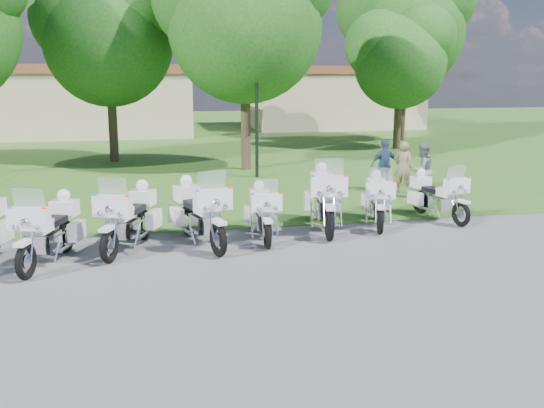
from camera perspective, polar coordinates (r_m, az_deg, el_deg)
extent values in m
plane|color=slate|center=(11.18, -2.01, -6.17)|extent=(100.00, 100.00, 0.00)
cube|color=#2A5D1D|center=(37.67, -9.28, 6.52)|extent=(100.00, 48.00, 0.01)
cube|color=white|center=(12.82, -24.03, -2.40)|extent=(0.32, 0.58, 0.38)
torus|color=black|center=(11.38, -22.15, -5.03)|extent=(0.31, 0.67, 0.66)
torus|color=black|center=(12.83, -18.82, -2.91)|extent=(0.31, 0.67, 0.66)
cube|color=white|center=(11.27, -22.33, -3.38)|extent=(0.30, 0.47, 0.07)
cube|color=white|center=(11.40, -21.92, -1.30)|extent=(0.75, 0.43, 0.39)
cube|color=silver|center=(11.38, -21.93, 0.46)|extent=(0.56, 0.27, 0.37)
sphere|color=red|center=(11.17, -20.69, -0.47)|extent=(0.09, 0.09, 0.09)
sphere|color=#1426E5|center=(11.46, -23.53, -0.41)|extent=(0.09, 0.09, 0.09)
cube|color=silver|center=(12.09, -20.38, -3.35)|extent=(0.48, 0.62, 0.33)
cube|color=white|center=(11.80, -20.98, -2.03)|extent=(0.45, 0.58, 0.22)
cube|color=black|center=(12.27, -19.92, -1.53)|extent=(0.50, 0.68, 0.12)
cube|color=white|center=(12.55, -17.90, -2.40)|extent=(0.32, 0.54, 0.35)
cube|color=white|center=(12.78, -20.34, -2.30)|extent=(0.32, 0.54, 0.35)
cube|color=white|center=(12.73, -18.94, -0.35)|extent=(0.57, 0.51, 0.32)
sphere|color=white|center=(12.68, -19.02, 0.78)|extent=(0.26, 0.26, 0.26)
torus|color=black|center=(11.86, -15.07, -3.84)|extent=(0.37, 0.67, 0.67)
torus|color=black|center=(13.38, -12.02, -1.91)|extent=(0.37, 0.67, 0.67)
cube|color=white|center=(11.75, -15.20, -2.21)|extent=(0.33, 0.48, 0.07)
cube|color=white|center=(11.89, -14.80, -0.19)|extent=(0.76, 0.49, 0.40)
cube|color=silver|center=(11.88, -14.76, 1.53)|extent=(0.57, 0.32, 0.38)
sphere|color=red|center=(11.67, -13.53, 0.61)|extent=(0.09, 0.09, 0.09)
sphere|color=#1426E5|center=(11.94, -16.37, 0.71)|extent=(0.09, 0.09, 0.09)
cube|color=silver|center=(12.60, -13.44, -2.26)|extent=(0.53, 0.65, 0.34)
cube|color=white|center=(12.30, -13.96, -0.94)|extent=(0.49, 0.61, 0.22)
cube|color=black|center=(12.79, -12.98, -0.50)|extent=(0.55, 0.71, 0.12)
cube|color=white|center=(13.09, -11.07, -1.40)|extent=(0.36, 0.55, 0.36)
cube|color=white|center=(13.32, -13.49, -1.28)|extent=(0.36, 0.55, 0.36)
cube|color=white|center=(13.28, -12.08, 0.61)|extent=(0.60, 0.55, 0.32)
sphere|color=white|center=(13.23, -12.13, 1.72)|extent=(0.26, 0.26, 0.26)
torus|color=black|center=(11.90, -5.08, -3.36)|extent=(0.31, 0.71, 0.70)
torus|color=black|center=(13.51, -7.93, -1.57)|extent=(0.31, 0.71, 0.70)
cube|color=white|center=(11.79, -5.07, -1.67)|extent=(0.30, 0.49, 0.07)
cube|color=white|center=(11.94, -5.58, 0.40)|extent=(0.79, 0.44, 0.42)
cube|color=silver|center=(11.93, -5.73, 2.17)|extent=(0.60, 0.27, 0.39)
sphere|color=red|center=(11.97, -4.00, 1.42)|extent=(0.09, 0.09, 0.09)
sphere|color=#1426E5|center=(11.73, -7.00, 1.14)|extent=(0.09, 0.09, 0.09)
cube|color=silver|center=(12.68, -6.64, -1.84)|extent=(0.50, 0.66, 0.35)
cube|color=white|center=(12.37, -6.27, -0.44)|extent=(0.46, 0.61, 0.23)
cube|color=black|center=(12.89, -7.17, -0.05)|extent=(0.51, 0.72, 0.13)
cube|color=white|center=(13.43, -6.47, -0.83)|extent=(0.32, 0.57, 0.38)
cube|color=white|center=(13.22, -9.00, -1.10)|extent=(0.32, 0.57, 0.38)
cube|color=white|center=(13.41, -8.05, 1.02)|extent=(0.59, 0.53, 0.33)
sphere|color=white|center=(13.36, -8.08, 2.16)|extent=(0.27, 0.27, 0.27)
torus|color=black|center=(12.37, -0.42, -2.94)|extent=(0.16, 0.60, 0.60)
torus|color=black|center=(13.83, -1.20, -1.34)|extent=(0.16, 0.60, 0.60)
cube|color=white|center=(12.28, -0.41, -1.56)|extent=(0.19, 0.40, 0.06)
cube|color=white|center=(12.42, -0.54, 0.16)|extent=(0.66, 0.26, 0.36)
cube|color=silver|center=(12.42, -0.58, 1.62)|extent=(0.51, 0.15, 0.34)
sphere|color=red|center=(12.38, 0.80, 0.91)|extent=(0.08, 0.08, 0.08)
sphere|color=#1426E5|center=(12.31, -1.83, 0.84)|extent=(0.08, 0.08, 0.08)
cube|color=silver|center=(13.09, -0.84, -1.63)|extent=(0.34, 0.52, 0.30)
cube|color=white|center=(12.82, -0.74, -0.49)|extent=(0.32, 0.48, 0.20)
cube|color=black|center=(13.29, -0.98, -0.12)|extent=(0.35, 0.57, 0.11)
cube|color=white|center=(13.70, -0.03, -0.82)|extent=(0.20, 0.47, 0.32)
cube|color=white|center=(13.64, -2.26, -0.89)|extent=(0.20, 0.47, 0.32)
cube|color=white|center=(13.75, -1.23, 0.82)|extent=(0.45, 0.39, 0.29)
sphere|color=white|center=(13.71, -1.23, 1.77)|extent=(0.23, 0.23, 0.23)
torus|color=black|center=(13.03, 5.43, -1.92)|extent=(0.28, 0.75, 0.74)
torus|color=black|center=(14.84, 4.64, -0.19)|extent=(0.28, 0.75, 0.74)
cube|color=white|center=(12.92, 5.48, -0.29)|extent=(0.29, 0.51, 0.08)
cube|color=white|center=(13.11, 5.38, 1.71)|extent=(0.83, 0.41, 0.44)
cube|color=silver|center=(13.11, 5.38, 3.41)|extent=(0.63, 0.25, 0.41)
sphere|color=red|center=(13.05, 6.97, 2.56)|extent=(0.10, 0.10, 0.10)
sphere|color=#1426E5|center=(12.97, 3.88, 2.56)|extent=(0.10, 0.10, 0.10)
cube|color=silver|center=(13.92, 5.01, -0.45)|extent=(0.49, 0.68, 0.37)
cube|color=white|center=(13.59, 5.16, 0.89)|extent=(0.46, 0.63, 0.24)
cube|color=black|center=(14.17, 4.90, 1.27)|extent=(0.50, 0.74, 0.13)
cube|color=white|center=(14.68, 6.00, 0.39)|extent=(0.30, 0.60, 0.40)
cube|color=white|center=(14.61, 3.43, 0.38)|extent=(0.30, 0.60, 0.40)
cube|color=white|center=(14.75, 4.67, 2.30)|extent=(0.60, 0.53, 0.35)
sphere|color=white|center=(14.70, 4.69, 3.40)|extent=(0.29, 0.29, 0.29)
torus|color=black|center=(13.75, 10.15, -1.57)|extent=(0.30, 0.63, 0.62)
torus|color=black|center=(15.27, 9.69, -0.20)|extent=(0.30, 0.63, 0.62)
cube|color=white|center=(13.66, 10.20, -0.27)|extent=(0.28, 0.44, 0.06)
cube|color=white|center=(13.82, 10.18, 1.31)|extent=(0.70, 0.41, 0.37)
cube|color=silver|center=(13.81, 10.21, 2.67)|extent=(0.53, 0.26, 0.35)
sphere|color=red|center=(13.76, 11.45, 1.96)|extent=(0.08, 0.08, 0.08)
sphere|color=#1426E5|center=(13.71, 8.99, 2.02)|extent=(0.08, 0.08, 0.08)
cube|color=silver|center=(14.50, 9.92, -0.41)|extent=(0.46, 0.59, 0.31)
cube|color=white|center=(14.22, 10.03, 0.67)|extent=(0.43, 0.55, 0.20)
cube|color=black|center=(14.71, 9.88, 0.98)|extent=(0.47, 0.64, 0.11)
cube|color=white|center=(15.13, 10.80, 0.25)|extent=(0.30, 0.51, 0.33)
cube|color=white|center=(15.09, 8.70, 0.29)|extent=(0.30, 0.51, 0.33)
cube|color=white|center=(15.20, 9.76, 1.83)|extent=(0.53, 0.49, 0.30)
sphere|color=white|center=(15.16, 9.79, 2.72)|extent=(0.24, 0.24, 0.24)
torus|color=black|center=(14.91, 17.36, -0.91)|extent=(0.24, 0.61, 0.60)
torus|color=black|center=(16.05, 13.79, 0.18)|extent=(0.24, 0.61, 0.60)
cube|color=white|center=(14.84, 17.48, 0.25)|extent=(0.24, 0.42, 0.06)
cube|color=white|center=(14.94, 16.99, 1.65)|extent=(0.67, 0.34, 0.36)
cube|color=silver|center=(14.93, 16.93, 2.86)|extent=(0.51, 0.21, 0.34)
sphere|color=red|center=(15.06, 17.99, 2.32)|extent=(0.08, 0.08, 0.08)
sphere|color=#1426E5|center=(14.69, 16.33, 2.19)|extent=(0.08, 0.08, 0.08)
cube|color=silver|center=(15.47, 15.49, 0.05)|extent=(0.40, 0.55, 0.30)
cube|color=white|center=(15.25, 16.07, 1.05)|extent=(0.38, 0.51, 0.20)
cube|color=black|center=(15.61, 14.93, 1.29)|extent=(0.41, 0.60, 0.11)
cube|color=white|center=(16.08, 14.87, 0.69)|extent=(0.25, 0.49, 0.32)
cube|color=white|center=(15.76, 13.35, 0.54)|extent=(0.25, 0.49, 0.32)
cube|color=white|center=(15.98, 13.83, 2.04)|extent=(0.49, 0.44, 0.29)
sphere|color=white|center=(15.94, 13.87, 2.86)|extent=(0.23, 0.23, 0.23)
cylinder|color=black|center=(20.98, -1.45, 7.26)|extent=(0.12, 0.12, 3.52)
sphere|color=white|center=(20.91, -1.48, 12.50)|extent=(0.44, 0.44, 0.44)
cylinder|color=#38281C|center=(25.82, -14.77, 7.75)|extent=(0.36, 0.36, 3.51)
sphere|color=#204A14|center=(25.80, -15.14, 14.47)|extent=(5.10, 5.10, 5.10)
sphere|color=#204A14|center=(26.34, -17.74, 16.35)|extent=(3.83, 3.83, 3.83)
sphere|color=#204A14|center=(25.57, -12.55, 17.85)|extent=(3.51, 3.51, 3.51)
cylinder|color=#38281C|center=(22.83, -2.49, 8.05)|extent=(0.36, 0.36, 3.85)
sphere|color=#204A14|center=(22.85, -2.57, 16.40)|extent=(5.60, 5.60, 5.60)
cylinder|color=#38281C|center=(30.13, 11.74, 7.95)|extent=(0.36, 0.36, 3.00)
sphere|color=#204A14|center=(30.07, 11.95, 12.87)|extent=(4.36, 4.36, 4.36)
sphere|color=#204A14|center=(30.04, 10.04, 14.51)|extent=(3.27, 3.27, 3.27)
sphere|color=#204A14|center=(30.30, 14.10, 15.09)|extent=(3.00, 3.00, 3.00)
cylinder|color=#38281C|center=(34.25, 12.21, 9.42)|extent=(0.36, 0.36, 4.23)
sphere|color=#204A14|center=(34.30, 12.48, 15.53)|extent=(6.16, 6.16, 6.16)
sphere|color=#204A14|center=(34.32, 10.08, 17.56)|extent=(4.62, 4.62, 4.62)
cube|color=#C4AC8D|center=(38.73, -18.46, 8.88)|extent=(14.00, 8.00, 3.60)
cube|color=brown|center=(38.69, -18.66, 11.90)|extent=(14.56, 8.32, 0.50)
cube|color=#C4AC8D|center=(42.49, 5.61, 9.64)|extent=(11.00, 7.00, 3.60)
cube|color=brown|center=(42.45, 5.66, 12.41)|extent=(11.44, 7.28, 0.50)
imported|color=#8B745E|center=(18.73, 12.24, 3.40)|extent=(0.67, 0.59, 1.55)
imported|color=slate|center=(18.01, 13.92, 3.06)|extent=(0.93, 0.83, 1.60)
imported|color=#314E77|center=(19.03, 10.56, 3.63)|extent=(0.96, 0.49, 1.57)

